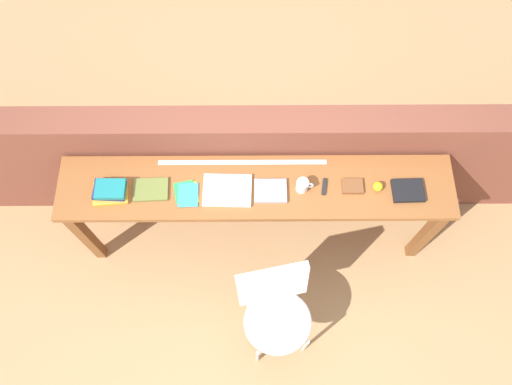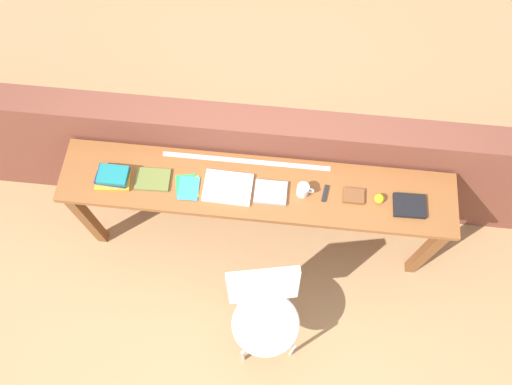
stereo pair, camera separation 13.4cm
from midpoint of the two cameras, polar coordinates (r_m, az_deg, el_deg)
The scene contains 15 objects.
ground_plane at distance 3.85m, azimuth 0.63°, elevation -8.90°, with size 40.00×40.00×0.00m, color tan.
brick_wall_back at distance 3.56m, azimuth 1.73°, elevation 3.46°, with size 6.00×0.20×1.13m, color brown.
sideboard at distance 3.25m, azimuth 1.27°, elevation -0.40°, with size 2.50×0.44×0.88m.
chair_white_moulded at distance 3.25m, azimuth 2.23°, elevation -13.39°, with size 0.52×0.53×0.89m.
book_stack_leftmost at distance 3.21m, azimuth -14.88°, elevation 1.68°, with size 0.23×0.18×0.08m.
magazine_cycling at distance 3.18m, azimuth -10.53°, elevation 1.43°, with size 0.21×0.15×0.02m, color olive.
pamphlet_pile_colourful at distance 3.14m, azimuth -6.56°, elevation 0.61°, with size 0.17×0.19×0.01m.
book_open_centre at distance 3.11m, azimuth -2.01°, elevation 0.51°, with size 0.30×0.22×0.02m, color white.
book_grey_hardcover at distance 3.09m, azimuth 2.93°, elevation -0.05°, with size 0.20×0.16×0.03m, color #9E9EA3.
mug at distance 3.08m, azimuth 6.67°, elevation 0.22°, with size 0.11×0.08×0.09m.
multitool_folded at distance 3.13m, azimuth 9.11°, elevation -0.15°, with size 0.02×0.11×0.02m, color black.
leather_journal_brown at distance 3.15m, azimuth 12.28°, elevation -0.43°, with size 0.13×0.10×0.02m, color brown.
sports_ball_small at distance 3.16m, azimuth 15.08°, elevation -0.73°, with size 0.06×0.06×0.06m, color yellow.
book_repair_rightmost at distance 3.22m, azimuth 18.28°, elevation -1.50°, with size 0.20×0.15×0.03m, color black.
ruler_metal_back_edge at distance 3.20m, azimuth 0.07°, elevation 3.54°, with size 1.08×0.03×0.00m, color silver.
Camera 2 is at (0.13, -0.99, 3.72)m, focal length 35.00 mm.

